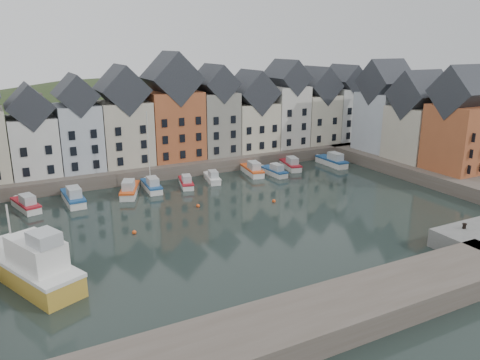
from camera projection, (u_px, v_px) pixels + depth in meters
ground at (253, 221)px, 57.26m from camera, size 260.00×260.00×0.00m
far_quay at (171, 161)px, 82.48m from camera, size 90.00×16.00×2.00m
right_quay at (443, 171)px, 75.98m from camera, size 14.00×54.00×2.00m
near_wall at (281, 331)px, 33.83m from camera, size 50.00×6.00×2.00m
hillside at (137, 215)px, 109.94m from camera, size 153.60×70.40×64.00m
far_terrace at (191, 117)px, 79.99m from camera, size 72.37×8.16×17.78m
right_terrace at (419, 119)px, 77.62m from camera, size 8.30×24.25×16.36m
mooring_buoys at (206, 212)px, 59.97m from camera, size 20.50×5.50×0.50m
boat_a at (26, 205)px, 61.03m from camera, size 3.52×6.57×2.41m
boat_b at (74, 198)px, 63.51m from camera, size 2.42×7.10×2.70m
boat_c at (130, 190)px, 66.96m from camera, size 4.48×7.04×2.59m
boat_d at (152, 185)px, 69.07m from camera, size 2.31×6.31×11.87m
boat_e at (186, 182)px, 71.00m from camera, size 2.92×5.72×2.10m
boat_f at (212, 178)px, 73.49m from camera, size 2.69×5.63×2.07m
boat_g at (252, 170)px, 77.48m from camera, size 2.99×6.82×2.53m
boat_h at (274, 171)px, 77.09m from camera, size 2.08×5.84×2.21m
boat_i at (291, 165)px, 81.01m from camera, size 3.27×6.59×2.43m
boat_j at (332, 161)px, 83.12m from camera, size 2.28×7.05×2.70m
large_vessel at (30, 265)px, 42.23m from camera, size 8.93×14.19×7.20m
mooring_bollard at (464, 226)px, 49.71m from camera, size 0.48×0.48×0.56m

